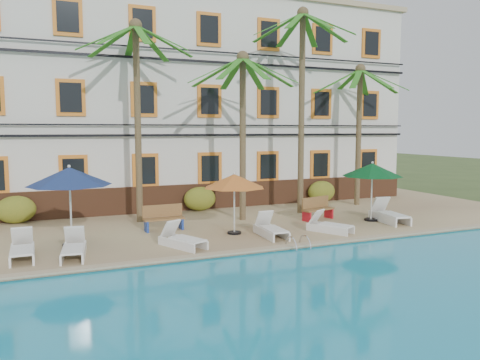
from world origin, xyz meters
name	(u,v)px	position (x,y,z in m)	size (l,w,h in m)	color
ground	(237,253)	(0.00, 0.00, 0.00)	(100.00, 100.00, 0.00)	#384C23
pool_deck	(192,221)	(0.00, 5.00, 0.12)	(30.00, 12.00, 0.25)	tan
swimming_pool	(381,339)	(0.00, -7.00, 0.10)	(26.00, 12.00, 0.20)	#1890B5
pool_coping	(248,251)	(0.00, -0.90, 0.28)	(30.00, 0.35, 0.06)	tan
hotel_building	(162,101)	(0.00, 9.98, 5.37)	(25.40, 6.44, 10.22)	silver
palm_b	(137,93)	(-2.13, 5.11, 5.38)	(4.52, 4.52, 7.97)	brown
palm_c	(243,110)	(1.85, 3.87, 4.71)	(4.52, 4.52, 6.81)	brown
palm_d	(302,84)	(4.88, 4.41, 5.93)	(4.52, 4.52, 8.93)	brown
palm_e	(359,113)	(8.62, 5.30, 4.73)	(4.52, 4.52, 6.84)	brown
shrub_left	(16,210)	(-6.72, 6.60, 0.80)	(1.50, 0.90, 1.10)	#285719
shrub_mid	(200,199)	(0.88, 6.60, 0.80)	(1.50, 0.90, 1.10)	#285719
shrub_right	(321,192)	(7.38, 6.60, 0.80)	(1.50, 0.90, 1.10)	#285719
umbrella_blue	(69,177)	(-4.89, 1.89, 2.47)	(2.60, 2.60, 2.60)	black
umbrella_red	(234,181)	(0.55, 1.55, 2.13)	(2.20, 2.20, 2.21)	black
umbrella_green	(372,170)	(6.60, 1.66, 2.31)	(2.42, 2.42, 2.42)	black
lounger_a	(22,249)	(-6.29, 0.92, 0.52)	(0.67, 1.80, 0.84)	white
lounger_b	(74,248)	(-4.91, 0.53, 0.52)	(0.83, 1.82, 0.83)	white
lounger_c	(182,239)	(-1.69, 0.44, 0.51)	(1.28, 1.81, 0.81)	white
lounger_d	(270,229)	(1.55, 0.69, 0.52)	(0.71, 1.80, 0.84)	white
lounger_e	(329,225)	(3.82, 0.49, 0.50)	(1.30, 1.73, 0.78)	white
lounger_f	(389,214)	(7.08, 1.17, 0.56)	(1.00, 2.10, 0.95)	white
bench_left	(163,217)	(-1.63, 3.16, 0.72)	(1.51, 0.49, 0.93)	olive
bench_right	(317,208)	(4.68, 2.72, 0.72)	(1.57, 0.83, 0.93)	olive
pool_ladder	(298,247)	(1.69, -1.00, 0.25)	(0.54, 0.74, 0.74)	silver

